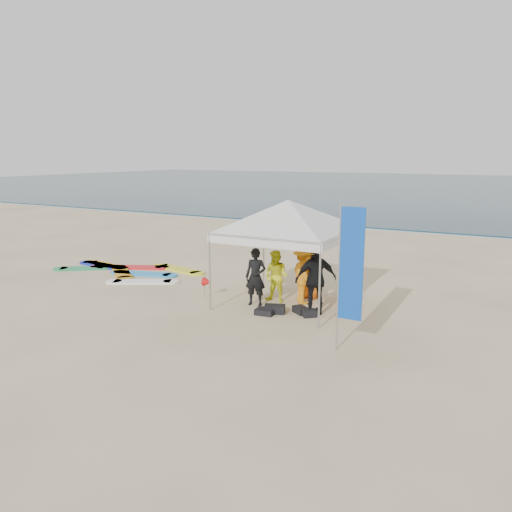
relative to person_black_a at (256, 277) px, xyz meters
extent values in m
plane|color=beige|center=(-0.98, -1.51, -0.84)|extent=(120.00, 120.00, 0.00)
cube|color=#0C2633|center=(-0.98, 58.49, -0.80)|extent=(160.00, 84.00, 0.08)
cube|color=silver|center=(-0.98, 16.69, -0.83)|extent=(160.00, 1.20, 0.01)
imported|color=black|center=(0.00, 0.00, 0.00)|extent=(0.67, 0.50, 1.67)
imported|color=#F1F622|center=(0.39, 0.56, -0.06)|extent=(0.78, 0.62, 1.55)
imported|color=orange|center=(1.14, 0.82, 0.03)|extent=(1.24, 1.24, 1.72)
imported|color=black|center=(1.84, 0.03, 0.14)|extent=(1.19, 1.10, 1.96)
imported|color=#C45611|center=(1.10, 1.39, 0.04)|extent=(0.93, 0.69, 1.74)
imported|color=orange|center=(2.43, 0.75, -0.40)|extent=(0.44, 0.86, 0.88)
cylinder|color=#A5A5A8|center=(-0.91, 2.25, 0.25)|extent=(0.05, 0.05, 2.17)
cylinder|color=#A5A5A8|center=(2.34, 2.25, 0.25)|extent=(0.05, 0.05, 2.17)
cylinder|color=#A5A5A8|center=(-0.91, -1.00, 0.25)|extent=(0.05, 0.05, 2.17)
cylinder|color=#A5A5A8|center=(2.34, -1.00, 0.25)|extent=(0.05, 0.05, 2.17)
cube|color=white|center=(0.71, -1.00, 1.21)|extent=(3.35, 0.02, 0.24)
cube|color=white|center=(0.71, 2.25, 1.21)|extent=(3.35, 0.02, 0.24)
cube|color=white|center=(-0.91, 0.62, 1.21)|extent=(0.02, 3.35, 0.24)
cube|color=white|center=(2.34, 0.62, 1.21)|extent=(0.02, 3.35, 0.24)
pyramid|color=white|center=(0.71, 0.62, 2.20)|extent=(4.60, 4.60, 0.87)
cylinder|color=#A5A5A8|center=(3.20, -2.11, 0.82)|extent=(0.04, 0.04, 3.31)
cube|color=#0B43B4|center=(3.48, -2.11, 1.15)|extent=(0.52, 0.03, 2.46)
cylinder|color=#A5A5A8|center=(-1.74, -0.06, -0.54)|extent=(0.02, 0.02, 0.60)
cone|color=red|center=(-1.62, -0.06, -0.34)|extent=(0.28, 0.28, 0.28)
cube|color=black|center=(0.82, -0.41, -0.73)|extent=(0.65, 0.53, 0.22)
cube|color=black|center=(1.46, -0.09, -0.75)|extent=(0.55, 0.51, 0.18)
cube|color=black|center=(0.64, -0.65, -0.76)|extent=(0.54, 0.45, 0.16)
cube|color=black|center=(1.79, -0.26, -0.74)|extent=(0.44, 0.43, 0.20)
cube|color=#278F54|center=(-7.99, 0.88, -0.80)|extent=(1.62, 1.36, 0.07)
cube|color=red|center=(-6.53, 1.88, -0.80)|extent=(2.52, 1.57, 0.07)
cube|color=orange|center=(-6.22, 1.11, -0.80)|extent=(1.86, 1.66, 0.07)
cube|color=#2990DB|center=(-5.32, 1.30, -0.80)|extent=(2.09, 1.03, 0.07)
cube|color=yellow|center=(-4.66, 2.49, -0.80)|extent=(2.09, 0.93, 0.07)
cube|color=#1725C7|center=(-7.67, 1.63, -0.80)|extent=(1.99, 0.72, 0.07)
cube|color=white|center=(-4.60, 0.40, -0.80)|extent=(1.96, 1.39, 0.07)
cube|color=yellow|center=(-7.59, 1.69, -0.80)|extent=(1.99, 0.83, 0.07)
camera|label=1|loc=(6.62, -12.24, 3.47)|focal=35.00mm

